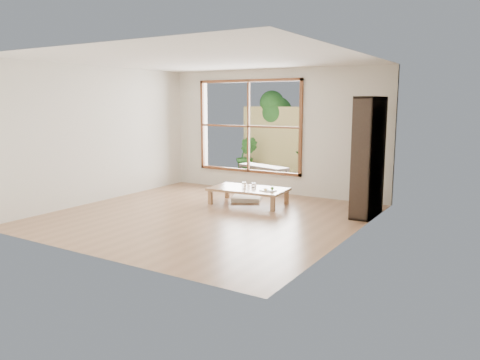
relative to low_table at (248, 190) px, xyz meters
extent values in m
plane|color=#996E4C|center=(-0.15, -1.14, -0.28)|extent=(5.00, 5.00, 0.00)
cube|color=#A1754E|center=(0.00, 0.00, 0.02)|extent=(1.49, 0.91, 0.04)
cube|color=#A1754E|center=(-0.62, -0.38, -0.14)|extent=(0.08, 0.08, 0.27)
cube|color=#A1754E|center=(-0.67, 0.28, -0.14)|extent=(0.08, 0.08, 0.27)
cube|color=#A1754E|center=(0.67, -0.28, -0.14)|extent=(0.08, 0.08, 0.27)
cube|color=#A1754E|center=(0.62, 0.38, -0.14)|extent=(0.08, 0.08, 0.27)
cube|color=silver|center=(-0.22, 0.30, -0.24)|extent=(0.73, 0.73, 0.08)
cube|color=#2D2019|center=(2.17, 0.29, 0.73)|extent=(0.32, 0.91, 2.01)
cylinder|color=silver|center=(-0.03, -0.12, 0.10)|extent=(0.07, 0.07, 0.13)
cylinder|color=silver|center=(0.05, 0.09, 0.08)|extent=(0.06, 0.06, 0.09)
cylinder|color=silver|center=(0.05, 0.15, 0.08)|extent=(0.06, 0.06, 0.08)
cylinder|color=silver|center=(-0.15, 0.10, 0.08)|extent=(0.07, 0.07, 0.09)
cube|color=white|center=(0.46, -0.07, 0.05)|extent=(0.28, 0.21, 0.02)
sphere|color=#4A7E32|center=(0.52, -0.03, 0.09)|extent=(0.07, 0.07, 0.07)
cube|color=gold|center=(0.43, -0.10, 0.07)|extent=(0.05, 0.04, 0.02)
cube|color=beige|center=(0.39, -0.04, 0.06)|extent=(0.06, 0.05, 0.02)
cylinder|color=silver|center=(0.48, -0.12, 0.06)|extent=(0.15, 0.03, 0.01)
cube|color=#332B25|center=(-0.75, 2.42, -0.28)|extent=(2.80, 2.00, 0.05)
cube|color=#2D2019|center=(-0.80, 2.05, 0.14)|extent=(1.38, 0.77, 0.06)
cube|color=#2D2019|center=(-1.44, 2.09, -0.07)|extent=(0.08, 0.08, 0.36)
cube|color=#2D2019|center=(-1.35, 2.39, -0.07)|extent=(0.08, 0.08, 0.36)
cube|color=#2D2019|center=(-0.25, 1.72, -0.07)|extent=(0.08, 0.08, 0.36)
cube|color=#2D2019|center=(-0.16, 2.01, -0.07)|extent=(0.08, 0.08, 0.36)
cube|color=tan|center=(-0.75, 3.42, 0.62)|extent=(2.80, 0.06, 1.80)
imported|color=#296224|center=(0.10, 2.97, 0.22)|extent=(0.93, 0.83, 0.95)
imported|color=#296224|center=(-1.78, 2.93, 0.25)|extent=(0.66, 0.59, 1.01)
cylinder|color=#4C3D2D|center=(-1.45, 3.72, 0.52)|extent=(0.14, 0.14, 1.60)
sphere|color=#296224|center=(-1.33, 3.72, 1.37)|extent=(0.84, 0.84, 0.84)
sphere|color=#296224|center=(-1.60, 3.80, 1.17)|extent=(0.70, 0.70, 0.70)
sphere|color=#296224|center=(-1.42, 3.62, 1.62)|extent=(0.64, 0.64, 0.64)
camera|label=1|loc=(4.41, -7.51, 1.66)|focal=35.00mm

